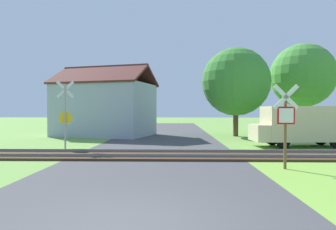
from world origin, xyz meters
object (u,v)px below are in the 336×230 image
object	(u,v)px
stop_sign_near	(286,120)
crossing_sign_far	(65,112)
tree_right	(236,82)
tree_far	(303,76)
house	(105,108)
mail_truck	(300,124)

from	to	relation	value
stop_sign_near	crossing_sign_far	xyz separation A→B (m)	(-9.28, 4.46, 0.24)
stop_sign_near	tree_right	distance (m)	13.37
tree_right	tree_far	world-z (taller)	tree_far
stop_sign_near	tree_far	size ratio (longest dim) A/B	0.37
stop_sign_near	crossing_sign_far	size ratio (longest dim) A/B	0.83
crossing_sign_far	tree_right	size ratio (longest dim) A/B	0.51
house	stop_sign_near	bearing A→B (deg)	-40.13
stop_sign_near	house	world-z (taller)	house
tree_far	house	bearing A→B (deg)	-171.49
mail_truck	stop_sign_near	bearing A→B (deg)	150.99
crossing_sign_far	house	size ratio (longest dim) A/B	0.41
tree_far	mail_truck	xyz separation A→B (m)	(-4.12, -9.54, -3.80)
crossing_sign_far	mail_truck	world-z (taller)	crossing_sign_far
stop_sign_near	house	bearing A→B (deg)	-56.06
house	crossing_sign_far	bearing A→B (deg)	-74.29
house	tree_right	distance (m)	10.53
crossing_sign_far	house	bearing A→B (deg)	80.02
crossing_sign_far	tree_right	bearing A→B (deg)	29.43
tree_far	stop_sign_near	bearing A→B (deg)	-114.41
tree_right	crossing_sign_far	bearing A→B (deg)	-139.73
tree_far	mail_truck	distance (m)	11.07
tree_right	mail_truck	bearing A→B (deg)	-71.85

